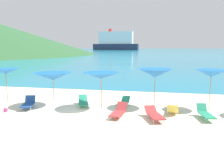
{
  "coord_description": "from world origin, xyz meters",
  "views": [
    {
      "loc": [
        3.28,
        -10.55,
        3.67
      ],
      "look_at": [
        0.38,
        4.32,
        1.2
      ],
      "focal_mm": 36.9,
      "sensor_mm": 36.0,
      "label": 1
    }
  ],
  "objects_px": {
    "lounge_chair_8": "(123,103)",
    "beach_ball": "(6,110)",
    "umbrella_2": "(53,76)",
    "lounge_chair_0": "(28,103)",
    "umbrella_3": "(101,76)",
    "lounge_chair_5": "(205,113)",
    "lounge_chair_7": "(154,114)",
    "lounge_chair_9": "(83,102)",
    "lounge_chair_1": "(173,109)",
    "cruise_ship": "(116,42)",
    "lounge_chair_2": "(119,111)",
    "umbrella_5": "(211,73)",
    "umbrella_1": "(6,72)",
    "umbrella_4": "(155,73)"
  },
  "relations": [
    {
      "from": "lounge_chair_1",
      "to": "lounge_chair_7",
      "type": "relative_size",
      "value": 0.78
    },
    {
      "from": "umbrella_5",
      "to": "cruise_ship",
      "type": "bearing_deg",
      "value": 101.4
    },
    {
      "from": "umbrella_2",
      "to": "lounge_chair_0",
      "type": "distance_m",
      "value": 2.17
    },
    {
      "from": "lounge_chair_7",
      "to": "cruise_ship",
      "type": "xyz_separation_m",
      "value": [
        -43.66,
        234.43,
        8.32
      ]
    },
    {
      "from": "umbrella_1",
      "to": "cruise_ship",
      "type": "distance_m",
      "value": 235.37
    },
    {
      "from": "umbrella_4",
      "to": "lounge_chair_8",
      "type": "bearing_deg",
      "value": -178.18
    },
    {
      "from": "lounge_chair_7",
      "to": "lounge_chair_9",
      "type": "bearing_deg",
      "value": 135.81
    },
    {
      "from": "lounge_chair_0",
      "to": "lounge_chair_8",
      "type": "height_order",
      "value": "lounge_chair_0"
    },
    {
      "from": "lounge_chair_5",
      "to": "cruise_ship",
      "type": "xyz_separation_m",
      "value": [
        -46.23,
        233.81,
        8.29
      ]
    },
    {
      "from": "umbrella_2",
      "to": "umbrella_4",
      "type": "distance_m",
      "value": 6.21
    },
    {
      "from": "umbrella_4",
      "to": "umbrella_2",
      "type": "bearing_deg",
      "value": -173.44
    },
    {
      "from": "beach_ball",
      "to": "lounge_chair_9",
      "type": "bearing_deg",
      "value": 29.17
    },
    {
      "from": "umbrella_2",
      "to": "lounge_chair_1",
      "type": "bearing_deg",
      "value": -3.35
    },
    {
      "from": "umbrella_2",
      "to": "lounge_chair_0",
      "type": "xyz_separation_m",
      "value": [
        -1.24,
        -0.87,
        -1.55
      ]
    },
    {
      "from": "lounge_chair_9",
      "to": "lounge_chair_5",
      "type": "bearing_deg",
      "value": -31.91
    },
    {
      "from": "lounge_chair_1",
      "to": "lounge_chair_2",
      "type": "xyz_separation_m",
      "value": [
        -2.85,
        -0.97,
        0.0
      ]
    },
    {
      "from": "umbrella_2",
      "to": "lounge_chair_1",
      "type": "relative_size",
      "value": 1.65
    },
    {
      "from": "cruise_ship",
      "to": "lounge_chair_5",
      "type": "bearing_deg",
      "value": -76.29
    },
    {
      "from": "cruise_ship",
      "to": "lounge_chair_8",
      "type": "bearing_deg",
      "value": -77.28
    },
    {
      "from": "umbrella_4",
      "to": "lounge_chair_5",
      "type": "xyz_separation_m",
      "value": [
        2.6,
        -1.66,
        -1.81
      ]
    },
    {
      "from": "lounge_chair_5",
      "to": "lounge_chair_8",
      "type": "relative_size",
      "value": 1.01
    },
    {
      "from": "lounge_chair_9",
      "to": "beach_ball",
      "type": "distance_m",
      "value": 4.46
    },
    {
      "from": "umbrella_1",
      "to": "lounge_chair_9",
      "type": "height_order",
      "value": "umbrella_1"
    },
    {
      "from": "umbrella_3",
      "to": "umbrella_1",
      "type": "bearing_deg",
      "value": 179.1
    },
    {
      "from": "umbrella_4",
      "to": "lounge_chair_8",
      "type": "relative_size",
      "value": 1.51
    },
    {
      "from": "lounge_chair_2",
      "to": "lounge_chair_5",
      "type": "relative_size",
      "value": 1.07
    },
    {
      "from": "lounge_chair_8",
      "to": "umbrella_2",
      "type": "bearing_deg",
      "value": -162.47
    },
    {
      "from": "lounge_chair_8",
      "to": "beach_ball",
      "type": "height_order",
      "value": "lounge_chair_8"
    },
    {
      "from": "umbrella_1",
      "to": "umbrella_5",
      "type": "relative_size",
      "value": 0.96
    },
    {
      "from": "umbrella_5",
      "to": "lounge_chair_1",
      "type": "distance_m",
      "value": 3.13
    },
    {
      "from": "umbrella_5",
      "to": "lounge_chair_7",
      "type": "relative_size",
      "value": 1.32
    },
    {
      "from": "lounge_chair_1",
      "to": "lounge_chair_7",
      "type": "xyz_separation_m",
      "value": [
        -0.99,
        -1.15,
        0.01
      ]
    },
    {
      "from": "umbrella_3",
      "to": "lounge_chair_5",
      "type": "bearing_deg",
      "value": -9.18
    },
    {
      "from": "lounge_chair_7",
      "to": "cruise_ship",
      "type": "bearing_deg",
      "value": 80.28
    },
    {
      "from": "umbrella_2",
      "to": "umbrella_4",
      "type": "height_order",
      "value": "umbrella_4"
    },
    {
      "from": "umbrella_4",
      "to": "cruise_ship",
      "type": "height_order",
      "value": "cruise_ship"
    },
    {
      "from": "umbrella_1",
      "to": "lounge_chair_0",
      "type": "xyz_separation_m",
      "value": [
        2.03,
        -0.93,
        -1.78
      ]
    },
    {
      "from": "umbrella_3",
      "to": "umbrella_5",
      "type": "xyz_separation_m",
      "value": [
        6.26,
        0.91,
        0.17
      ]
    },
    {
      "from": "umbrella_5",
      "to": "cruise_ship",
      "type": "distance_m",
      "value": 236.74
    },
    {
      "from": "umbrella_3",
      "to": "lounge_chair_5",
      "type": "xyz_separation_m",
      "value": [
        5.71,
        -0.92,
        -1.69
      ]
    },
    {
      "from": "lounge_chair_5",
      "to": "lounge_chair_9",
      "type": "relative_size",
      "value": 0.95
    },
    {
      "from": "umbrella_1",
      "to": "lounge_chair_2",
      "type": "relative_size",
      "value": 1.35
    },
    {
      "from": "beach_ball",
      "to": "umbrella_4",
      "type": "bearing_deg",
      "value": 16.82
    },
    {
      "from": "umbrella_3",
      "to": "lounge_chair_0",
      "type": "relative_size",
      "value": 1.51
    },
    {
      "from": "lounge_chair_5",
      "to": "lounge_chair_8",
      "type": "bearing_deg",
      "value": 150.4
    },
    {
      "from": "umbrella_1",
      "to": "lounge_chair_1",
      "type": "bearing_deg",
      "value": -2.67
    },
    {
      "from": "lounge_chair_5",
      "to": "lounge_chair_7",
      "type": "height_order",
      "value": "lounge_chair_5"
    },
    {
      "from": "lounge_chair_1",
      "to": "lounge_chair_8",
      "type": "relative_size",
      "value": 0.89
    },
    {
      "from": "lounge_chair_2",
      "to": "lounge_chair_0",
      "type": "bearing_deg",
      "value": -177.44
    },
    {
      "from": "umbrella_3",
      "to": "umbrella_4",
      "type": "bearing_deg",
      "value": 13.45
    }
  ]
}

